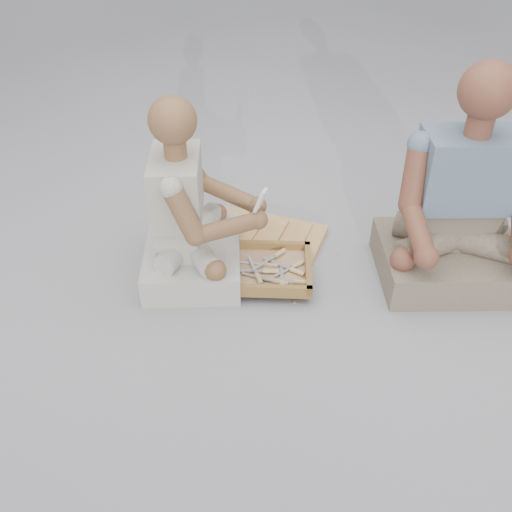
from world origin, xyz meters
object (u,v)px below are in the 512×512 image
(craftsman, at_px, (189,218))
(tool_tray, at_px, (263,269))
(carved_panel, at_px, (264,238))
(companion, at_px, (460,214))

(craftsman, bearing_deg, tool_tray, 75.20)
(carved_panel, xyz_separation_m, companion, (0.90, -0.03, 0.31))
(carved_panel, bearing_deg, tool_tray, -76.34)
(tool_tray, distance_m, craftsman, 0.41)
(tool_tray, bearing_deg, carved_panel, 103.66)
(carved_panel, distance_m, companion, 0.95)
(carved_panel, height_order, craftsman, craftsman)
(tool_tray, height_order, craftsman, craftsman)
(companion, bearing_deg, craftsman, -2.29)
(tool_tray, relative_size, companion, 0.51)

